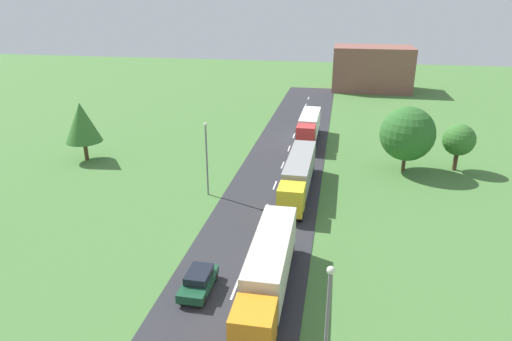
{
  "coord_description": "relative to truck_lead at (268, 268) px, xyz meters",
  "views": [
    {
      "loc": [
        6.46,
        -8.75,
        19.46
      ],
      "look_at": [
        -1.82,
        34.78,
        2.3
      ],
      "focal_mm": 31.43,
      "sensor_mm": 36.0,
      "label": 1
    }
  ],
  "objects": [
    {
      "name": "truck_lead",
      "position": [
        0.0,
        0.0,
        0.0
      ],
      "size": [
        2.59,
        13.5,
        3.79
      ],
      "color": "orange",
      "rests_on": "road"
    },
    {
      "name": "distant_building",
      "position": [
        10.52,
        78.3,
        2.53
      ],
      "size": [
        16.97,
        11.43,
        9.47
      ],
      "primitive_type": "cube",
      "color": "brown",
      "rests_on": "ground"
    },
    {
      "name": "road",
      "position": [
        -2.43,
        7.5,
        -2.17
      ],
      "size": [
        10.0,
        140.0,
        0.06
      ],
      "primitive_type": "cube",
      "color": "#2B2B30",
      "rests_on": "ground"
    },
    {
      "name": "lamppost_second",
      "position": [
        -9.01,
        15.78,
        2.18
      ],
      "size": [
        0.36,
        0.36,
        7.82
      ],
      "color": "slate",
      "rests_on": "ground"
    },
    {
      "name": "tree_pine",
      "position": [
        18.12,
        28.3,
        1.57
      ],
      "size": [
        3.76,
        3.76,
        5.68
      ],
      "color": "#513823",
      "rests_on": "ground"
    },
    {
      "name": "truck_second",
      "position": [
        0.22,
        18.28,
        -0.11
      ],
      "size": [
        2.62,
        14.51,
        3.52
      ],
      "color": "yellow",
      "rests_on": "road"
    },
    {
      "name": "car_second",
      "position": [
        -4.9,
        -0.44,
        -1.36
      ],
      "size": [
        1.9,
        4.12,
        1.51
      ],
      "color": "#19472D",
      "rests_on": "road"
    },
    {
      "name": "lane_marking_centre",
      "position": [
        -2.43,
        5.8,
        -2.14
      ],
      "size": [
        0.16,
        123.9,
        0.01
      ],
      "color": "white",
      "rests_on": "road"
    },
    {
      "name": "tree_oak",
      "position": [
        -27.41,
        23.35,
        2.71
      ],
      "size": [
        4.52,
        4.52,
        7.42
      ],
      "color": "#513823",
      "rests_on": "ground"
    },
    {
      "name": "tree_birch",
      "position": [
        12.0,
        26.85,
        2.41
      ],
      "size": [
        6.36,
        6.36,
        7.79
      ],
      "color": "#513823",
      "rests_on": "ground"
    },
    {
      "name": "truck_third",
      "position": [
        -0.12,
        36.58,
        0.0
      ],
      "size": [
        2.57,
        12.14,
        3.73
      ],
      "color": "red",
      "rests_on": "road"
    }
  ]
}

